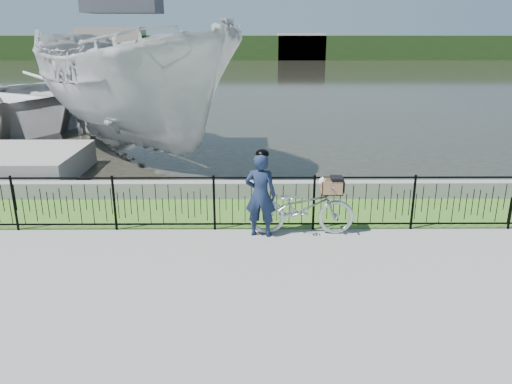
{
  "coord_description": "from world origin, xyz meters",
  "views": [
    {
      "loc": [
        -0.22,
        -7.82,
        3.91
      ],
      "look_at": [
        -0.17,
        1.0,
        1.0
      ],
      "focal_mm": 35.0,
      "sensor_mm": 36.0,
      "label": 1
    }
  ],
  "objects_px": {
    "boat_far": "(7,100)",
    "boat_near": "(130,86)",
    "bicycle_rig": "(302,207)",
    "cyclist": "(261,194)"
  },
  "relations": [
    {
      "from": "bicycle_rig",
      "to": "boat_near",
      "type": "xyz_separation_m",
      "value": [
        -4.9,
        6.96,
        1.61
      ]
    },
    {
      "from": "bicycle_rig",
      "to": "boat_near",
      "type": "height_order",
      "value": "boat_near"
    },
    {
      "from": "cyclist",
      "to": "boat_far",
      "type": "bearing_deg",
      "value": 132.58
    },
    {
      "from": "bicycle_rig",
      "to": "boat_far",
      "type": "bearing_deg",
      "value": 135.13
    },
    {
      "from": "cyclist",
      "to": "boat_far",
      "type": "distance_m",
      "value": 14.54
    },
    {
      "from": "bicycle_rig",
      "to": "cyclist",
      "type": "bearing_deg",
      "value": -173.78
    },
    {
      "from": "boat_far",
      "to": "boat_near",
      "type": "bearing_deg",
      "value": -32.38
    },
    {
      "from": "boat_far",
      "to": "cyclist",
      "type": "bearing_deg",
      "value": -47.42
    },
    {
      "from": "cyclist",
      "to": "bicycle_rig",
      "type": "bearing_deg",
      "value": 6.22
    },
    {
      "from": "boat_near",
      "to": "boat_far",
      "type": "height_order",
      "value": "boat_near"
    }
  ]
}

